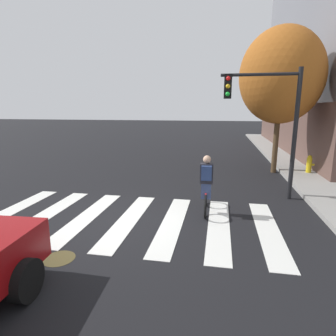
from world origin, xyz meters
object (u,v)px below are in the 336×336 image
object	(u,v)px
cyclist	(206,185)
fire_hydrant	(309,164)
manhole_cover	(59,258)
street_tree_near	(281,76)
traffic_light_near	(269,112)

from	to	relation	value
cyclist	fire_hydrant	world-z (taller)	cyclist
manhole_cover	cyclist	bearing A→B (deg)	47.91
cyclist	street_tree_near	bearing A→B (deg)	63.56
cyclist	street_tree_near	size ratio (longest dim) A/B	0.27
fire_hydrant	street_tree_near	distance (m)	4.08
cyclist	street_tree_near	xyz separation A→B (m)	(2.88, 5.79, 3.50)
manhole_cover	traffic_light_near	bearing A→B (deg)	46.41
traffic_light_near	fire_hydrant	bearing A→B (deg)	55.76
fire_hydrant	street_tree_near	size ratio (longest dim) A/B	0.12
traffic_light_near	street_tree_near	size ratio (longest dim) A/B	0.65
manhole_cover	traffic_light_near	world-z (taller)	traffic_light_near
cyclist	fire_hydrant	bearing A→B (deg)	51.39
manhole_cover	cyclist	size ratio (longest dim) A/B	0.37
manhole_cover	cyclist	distance (m)	4.23
cyclist	street_tree_near	world-z (taller)	street_tree_near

